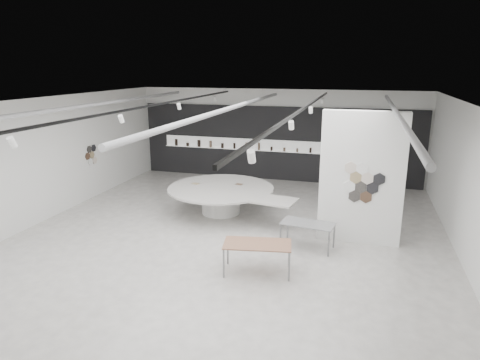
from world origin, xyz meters
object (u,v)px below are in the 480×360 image
(partition_column, at_px, (361,178))
(display_island, at_px, (222,196))
(sample_table_stone, at_px, (308,225))
(kitchen_counter, at_px, (363,177))
(sample_table_wood, at_px, (257,246))

(partition_column, height_order, display_island, partition_column)
(partition_column, xyz_separation_m, sample_table_stone, (-1.28, -0.86, -1.15))
(sample_table_stone, height_order, kitchen_counter, kitchen_counter)
(partition_column, relative_size, display_island, 0.77)
(sample_table_wood, bearing_deg, kitchen_counter, 74.11)
(partition_column, height_order, kitchen_counter, partition_column)
(sample_table_stone, bearing_deg, partition_column, 34.05)
(display_island, xyz_separation_m, sample_table_stone, (3.05, -2.03, 0.07))
(sample_table_wood, height_order, sample_table_stone, sample_table_wood)
(display_island, bearing_deg, partition_column, -5.08)
(sample_table_wood, relative_size, kitchen_counter, 1.07)
(partition_column, distance_m, display_island, 4.64)
(partition_column, height_order, sample_table_wood, partition_column)
(display_island, distance_m, kitchen_counter, 6.21)
(kitchen_counter, bearing_deg, display_island, -134.42)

